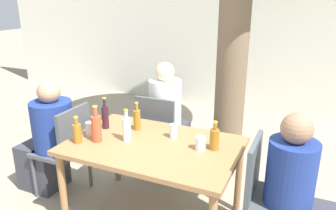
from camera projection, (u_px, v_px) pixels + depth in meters
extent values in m
cube|color=silver|center=(244.00, 28.00, 5.41)|extent=(10.00, 0.08, 2.80)
cylinder|color=brown|center=(232.00, 60.00, 3.74)|extent=(0.35, 0.35, 2.43)
cube|color=#996B42|center=(153.00, 146.00, 2.75)|extent=(1.43, 0.95, 0.04)
cylinder|color=#996B42|center=(63.00, 191.00, 2.76)|extent=(0.06, 0.06, 0.70)
cylinder|color=#996B42|center=(116.00, 151.00, 3.48)|extent=(0.06, 0.06, 0.70)
cylinder|color=#996B42|center=(239.00, 178.00, 2.97)|extent=(0.06, 0.06, 0.70)
cube|color=#474C51|center=(60.00, 151.00, 3.23)|extent=(0.44, 0.44, 0.04)
cube|color=#474C51|center=(74.00, 131.00, 3.08)|extent=(0.04, 0.44, 0.45)
cylinder|color=#474C51|center=(61.00, 160.00, 3.55)|extent=(0.04, 0.04, 0.44)
cylinder|color=#474C51|center=(34.00, 177.00, 3.22)|extent=(0.04, 0.04, 0.44)
cylinder|color=#474C51|center=(90.00, 167.00, 3.40)|extent=(0.04, 0.04, 0.44)
cylinder|color=#474C51|center=(65.00, 186.00, 3.07)|extent=(0.04, 0.04, 0.44)
cube|color=#474C51|center=(278.00, 203.00, 2.43)|extent=(0.44, 0.44, 0.04)
cube|color=#474C51|center=(254.00, 168.00, 2.43)|extent=(0.04, 0.44, 0.45)
cylinder|color=#474C51|center=(254.00, 209.00, 2.74)|extent=(0.04, 0.04, 0.44)
cube|color=#474C51|center=(163.00, 134.00, 3.63)|extent=(0.44, 0.44, 0.04)
cube|color=#474C51|center=(155.00, 119.00, 3.38)|extent=(0.44, 0.04, 0.45)
cylinder|color=#474C51|center=(185.00, 149.00, 3.79)|extent=(0.04, 0.04, 0.44)
cylinder|color=#474C51|center=(155.00, 143.00, 3.94)|extent=(0.04, 0.04, 0.44)
cylinder|color=#474C51|center=(172.00, 164.00, 3.47)|extent=(0.04, 0.04, 0.44)
cylinder|color=#474C51|center=(140.00, 157.00, 3.61)|extent=(0.04, 0.04, 0.44)
cube|color=#383842|center=(43.00, 165.00, 3.41)|extent=(0.40, 0.36, 0.48)
cylinder|color=navy|center=(53.00, 125.00, 3.17)|extent=(0.40, 0.40, 0.48)
sphere|color=tan|center=(49.00, 92.00, 3.06)|extent=(0.21, 0.21, 0.21)
cylinder|color=navy|center=(291.00, 173.00, 2.32)|extent=(0.35, 0.35, 0.49)
sphere|color=#936B51|center=(297.00, 129.00, 2.21)|extent=(0.22, 0.22, 0.22)
cube|color=#383842|center=(172.00, 143.00, 3.92)|extent=(0.32, 0.40, 0.48)
cylinder|color=white|center=(165.00, 106.00, 3.58)|extent=(0.35, 0.35, 0.58)
sphere|color=beige|center=(165.00, 72.00, 3.46)|extent=(0.21, 0.21, 0.21)
cylinder|color=silver|center=(127.00, 130.00, 2.76)|extent=(0.07, 0.07, 0.20)
cylinder|color=silver|center=(126.00, 115.00, 2.72)|extent=(0.03, 0.03, 0.07)
cylinder|color=gold|center=(126.00, 110.00, 2.71)|extent=(0.03, 0.03, 0.01)
cylinder|color=#9E661E|center=(137.00, 120.00, 3.00)|extent=(0.07, 0.07, 0.19)
cylinder|color=#9E661E|center=(137.00, 107.00, 2.96)|extent=(0.03, 0.03, 0.07)
cylinder|color=gold|center=(136.00, 103.00, 2.94)|extent=(0.03, 0.03, 0.01)
cylinder|color=#331923|center=(105.00, 117.00, 3.03)|extent=(0.06, 0.06, 0.21)
cylinder|color=#331923|center=(104.00, 103.00, 2.98)|extent=(0.03, 0.03, 0.07)
cylinder|color=gold|center=(104.00, 98.00, 2.97)|extent=(0.03, 0.03, 0.01)
cylinder|color=#9E661E|center=(214.00, 140.00, 2.62)|extent=(0.08, 0.08, 0.17)
cylinder|color=#9E661E|center=(215.00, 126.00, 2.58)|extent=(0.03, 0.03, 0.06)
cylinder|color=gold|center=(215.00, 122.00, 2.57)|extent=(0.04, 0.04, 0.01)
cylinder|color=#9E661E|center=(77.00, 134.00, 2.74)|extent=(0.07, 0.07, 0.16)
cylinder|color=#9E661E|center=(76.00, 121.00, 2.70)|extent=(0.03, 0.03, 0.06)
cylinder|color=gold|center=(76.00, 117.00, 2.69)|extent=(0.03, 0.03, 0.01)
cylinder|color=#DB4C2D|center=(97.00, 129.00, 2.75)|extent=(0.08, 0.08, 0.23)
cylinder|color=#DB4C2D|center=(95.00, 112.00, 2.70)|extent=(0.03, 0.03, 0.08)
cylinder|color=gold|center=(95.00, 107.00, 2.69)|extent=(0.04, 0.04, 0.01)
cylinder|color=silver|center=(90.00, 129.00, 2.89)|extent=(0.08, 0.08, 0.12)
cylinder|color=white|center=(201.00, 143.00, 2.62)|extent=(0.08, 0.08, 0.11)
cylinder|color=silver|center=(173.00, 131.00, 2.84)|extent=(0.06, 0.06, 0.13)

